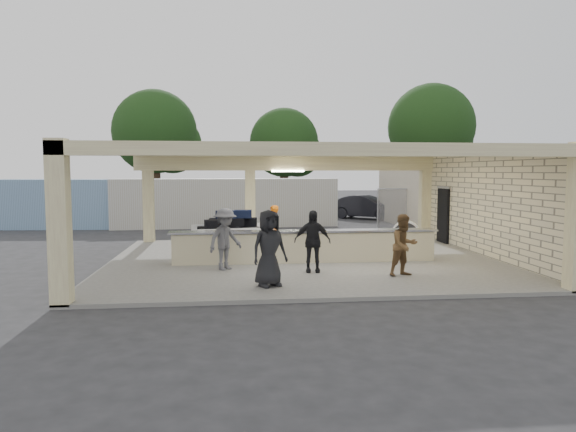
{
  "coord_description": "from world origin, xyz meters",
  "views": [
    {
      "loc": [
        -2.19,
        -15.89,
        2.87
      ],
      "look_at": [
        -0.37,
        1.0,
        1.39
      ],
      "focal_mm": 32.0,
      "sensor_mm": 36.0,
      "label": 1
    }
  ],
  "objects": [
    {
      "name": "drum_fan",
      "position": [
        3.71,
        1.06,
        0.68
      ],
      "size": [
        1.03,
        0.65,
        1.09
      ],
      "rotation": [
        0.0,
        0.0,
        -0.36
      ],
      "color": "white",
      "rests_on": "pavilion"
    },
    {
      "name": "adjacent_building",
      "position": [
        9.5,
        10.0,
        1.6
      ],
      "size": [
        6.0,
        8.0,
        3.2
      ],
      "primitive_type": "cube",
      "color": "beige",
      "rests_on": "ground"
    },
    {
      "name": "fence",
      "position": [
        11.0,
        9.0,
        1.05
      ],
      "size": [
        12.06,
        0.06,
        2.03
      ],
      "color": "gray",
      "rests_on": "ground"
    },
    {
      "name": "car_white_a",
      "position": [
        9.53,
        12.45,
        0.69
      ],
      "size": [
        5.29,
        3.57,
        1.38
      ],
      "primitive_type": "imported",
      "rotation": [
        0.0,
        0.0,
        1.86
      ],
      "color": "white",
      "rests_on": "ground"
    },
    {
      "name": "tree_mid",
      "position": [
        2.32,
        26.16,
        4.96
      ],
      "size": [
        6.0,
        5.6,
        8.0
      ],
      "color": "#382619",
      "rests_on": "ground"
    },
    {
      "name": "baggage_handler",
      "position": [
        -0.85,
        1.11,
        0.92
      ],
      "size": [
        0.34,
        0.6,
        1.64
      ],
      "primitive_type": "imported",
      "rotation": [
        0.0,
        0.0,
        4.73
      ],
      "color": "#D95F0B",
      "rests_on": "pavilion"
    },
    {
      "name": "container_white",
      "position": [
        -2.55,
        11.13,
        1.24
      ],
      "size": [
        11.59,
        3.05,
        2.48
      ],
      "primitive_type": "cube",
      "rotation": [
        0.0,
        0.0,
        0.07
      ],
      "color": "#B8B9B4",
      "rests_on": "ground"
    },
    {
      "name": "passenger_c",
      "position": [
        -2.42,
        -1.49,
        0.97
      ],
      "size": [
        1.1,
        1.05,
        1.74
      ],
      "primitive_type": "imported",
      "rotation": [
        0.0,
        0.0,
        0.74
      ],
      "color": "#515157",
      "rests_on": "pavilion"
    },
    {
      "name": "tree_right",
      "position": [
        14.32,
        25.16,
        6.21
      ],
      "size": [
        7.2,
        7.0,
        10.0
      ],
      "color": "#382619",
      "rests_on": "ground"
    },
    {
      "name": "tree_left",
      "position": [
        -7.68,
        24.16,
        5.59
      ],
      "size": [
        6.6,
        6.3,
        9.0
      ],
      "color": "#382619",
      "rests_on": "ground"
    },
    {
      "name": "container_blue",
      "position": [
        -11.36,
        11.29,
        1.23
      ],
      "size": [
        9.6,
        2.92,
        2.46
      ],
      "primitive_type": "cube",
      "rotation": [
        0.0,
        0.0,
        -0.07
      ],
      "color": "#7A9DC3",
      "rests_on": "ground"
    },
    {
      "name": "baggage_counter",
      "position": [
        0.0,
        -0.5,
        0.59
      ],
      "size": [
        8.2,
        0.58,
        0.98
      ],
      "color": "beige",
      "rests_on": "pavilion"
    },
    {
      "name": "car_white_b",
      "position": [
        10.34,
        13.28,
        0.77
      ],
      "size": [
        4.93,
        2.02,
        1.53
      ],
      "primitive_type": "imported",
      "rotation": [
        0.0,
        0.0,
        1.53
      ],
      "color": "white",
      "rests_on": "ground"
    },
    {
      "name": "luggage_cart",
      "position": [
        -2.28,
        1.17,
        0.89
      ],
      "size": [
        2.74,
        1.95,
        1.47
      ],
      "rotation": [
        0.0,
        0.0,
        0.16
      ],
      "color": "white",
      "rests_on": "pavilion"
    },
    {
      "name": "passenger_a",
      "position": [
        2.31,
        -2.86,
        0.92
      ],
      "size": [
        0.87,
        0.59,
        1.64
      ],
      "primitive_type": "imported",
      "rotation": [
        0.0,
        0.0,
        0.33
      ],
      "color": "brown",
      "rests_on": "pavilion"
    },
    {
      "name": "car_dark",
      "position": [
        5.82,
        14.28,
        0.71
      ],
      "size": [
        4.28,
        3.83,
        1.42
      ],
      "primitive_type": "imported",
      "rotation": [
        0.0,
        0.0,
        0.9
      ],
      "color": "black",
      "rests_on": "ground"
    },
    {
      "name": "ground",
      "position": [
        0.0,
        0.0,
        0.0
      ],
      "size": [
        120.0,
        120.0,
        0.0
      ],
      "primitive_type": "plane",
      "color": "#262729",
      "rests_on": "ground"
    },
    {
      "name": "passenger_d",
      "position": [
        -1.33,
        -3.69,
        1.03
      ],
      "size": [
        0.98,
        0.71,
        1.85
      ],
      "primitive_type": "imported",
      "rotation": [
        0.0,
        0.0,
        0.43
      ],
      "color": "black",
      "rests_on": "pavilion"
    },
    {
      "name": "passenger_b",
      "position": [
        -0.03,
        -2.07,
        0.96
      ],
      "size": [
        1.03,
        0.46,
        1.71
      ],
      "primitive_type": "imported",
      "rotation": [
        0.0,
        0.0,
        -0.1
      ],
      "color": "black",
      "rests_on": "pavilion"
    },
    {
      "name": "pavilion",
      "position": [
        0.21,
        0.66,
        1.35
      ],
      "size": [
        12.01,
        10.0,
        3.55
      ],
      "color": "slate",
      "rests_on": "ground"
    }
  ]
}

